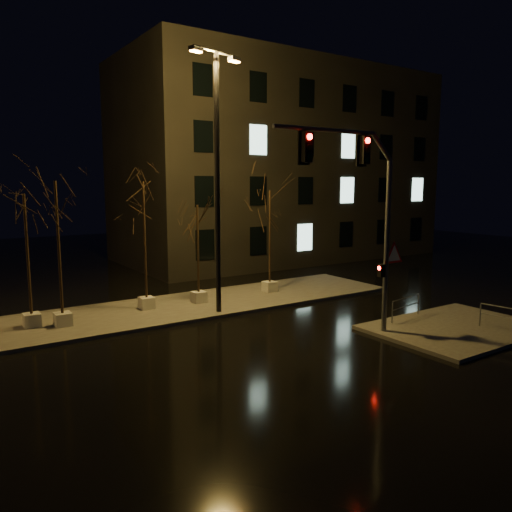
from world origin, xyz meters
TOP-DOWN VIEW (x-y plane):
  - ground at (0.00, 0.00)m, footprint 90.00×90.00m
  - median at (0.00, 6.00)m, footprint 22.00×5.00m
  - sidewalk_corner at (7.50, -3.50)m, footprint 7.00×5.00m
  - building at (14.00, 18.00)m, footprint 25.00×12.00m
  - tree_0 at (-7.10, 6.15)m, footprint 1.80×1.80m
  - tree_1 at (-6.02, 5.57)m, footprint 1.80×1.80m
  - tree_2 at (-2.06, 6.39)m, footprint 1.80×1.80m
  - tree_3 at (0.54, 6.13)m, footprint 1.80×1.80m
  - tree_4 at (4.94, 6.28)m, footprint 1.80×1.80m
  - traffic_signal_mast at (3.25, -2.24)m, footprint 6.33×0.29m
  - streetlight_main at (0.51, 4.06)m, footprint 2.84×1.05m
  - guard_rail_a at (6.71, -1.50)m, footprint 2.17×0.40m
  - guard_rail_b at (8.48, -4.97)m, footprint 0.35×2.04m

SIDE VIEW (x-z plane):
  - ground at x=0.00m, z-range 0.00..0.00m
  - median at x=0.00m, z-range 0.00..0.15m
  - sidewalk_corner at x=7.50m, z-range 0.00..0.15m
  - guard_rail_a at x=6.71m, z-range 0.29..1.24m
  - guard_rail_b at x=8.48m, z-range 0.29..1.27m
  - tree_3 at x=0.54m, z-range 1.43..6.37m
  - tree_0 at x=-7.10m, z-range 1.59..7.18m
  - tree_4 at x=4.94m, z-range 1.60..7.22m
  - tree_2 at x=-2.06m, z-range 1.72..7.81m
  - tree_1 at x=-6.02m, z-range 1.73..7.83m
  - traffic_signal_mast at x=3.25m, z-range 1.36..9.09m
  - streetlight_main at x=0.51m, z-range 1.03..12.52m
  - building at x=14.00m, z-range 0.00..15.00m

